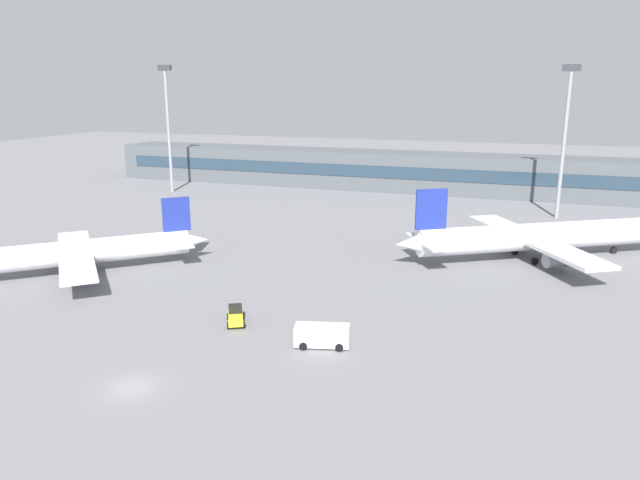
{
  "coord_description": "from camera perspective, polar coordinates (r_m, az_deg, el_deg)",
  "views": [
    {
      "loc": [
        29.04,
        -36.29,
        23.98
      ],
      "look_at": [
        2.42,
        40.0,
        3.0
      ],
      "focal_mm": 33.01,
      "sensor_mm": 36.0,
      "label": 1
    }
  ],
  "objects": [
    {
      "name": "ground_plane",
      "position": [
        85.08,
        -1.54,
        -1.82
      ],
      "size": [
        400.0,
        400.0,
        0.0
      ],
      "primitive_type": "plane",
      "color": "slate"
    },
    {
      "name": "terminal_building",
      "position": [
        143.79,
        7.45,
        6.65
      ],
      "size": [
        147.14,
        12.13,
        9.0
      ],
      "color": "#4C5156",
      "rests_on": "ground_plane"
    },
    {
      "name": "airplane_near",
      "position": [
        84.11,
        -23.37,
        -1.23
      ],
      "size": [
        29.39,
        27.92,
        9.27
      ],
      "color": "white",
      "rests_on": "ground_plane"
    },
    {
      "name": "airplane_mid",
      "position": [
        89.99,
        20.59,
        0.32
      ],
      "size": [
        38.86,
        28.37,
        10.82
      ],
      "color": "white",
      "rests_on": "ground_plane"
    },
    {
      "name": "baggage_tug_yellow",
      "position": [
        62.75,
        -8.19,
        -7.28
      ],
      "size": [
        3.06,
        3.88,
        1.75
      ],
      "color": "yellow",
      "rests_on": "ground_plane"
    },
    {
      "name": "service_van_white",
      "position": [
        56.72,
        0.18,
        -9.22
      ],
      "size": [
        5.53,
        3.28,
        2.08
      ],
      "color": "white",
      "rests_on": "ground_plane"
    },
    {
      "name": "floodlight_tower_west",
      "position": [
        142.67,
        -14.52,
        11.11
      ],
      "size": [
        3.2,
        0.8,
        28.93
      ],
      "color": "gray",
      "rests_on": "ground_plane"
    },
    {
      "name": "floodlight_tower_east",
      "position": [
        118.46,
        22.66,
        9.63
      ],
      "size": [
        3.2,
        0.8,
        28.05
      ],
      "color": "gray",
      "rests_on": "ground_plane"
    }
  ]
}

